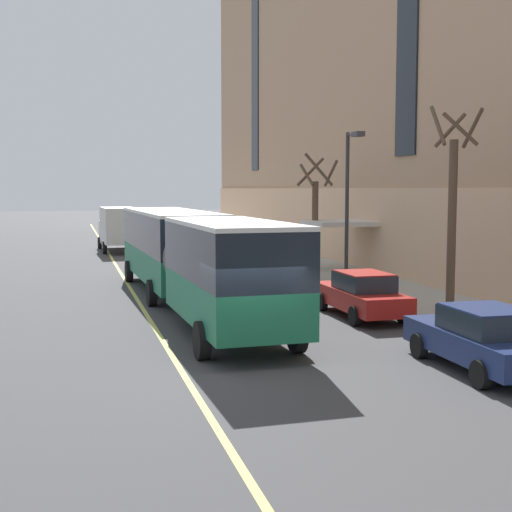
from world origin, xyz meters
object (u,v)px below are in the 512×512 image
Objects in this scene: parked_car_darkgray_0 at (209,240)px; street_lamp at (349,193)px; parked_car_white_2 at (250,254)px; parked_car_red_3 at (361,294)px; street_tree_far_uptown at (316,212)px; box_truck at (118,227)px; street_tree_mid_block at (452,209)px; parked_car_darkgray_4 at (283,266)px; city_bus at (189,253)px; parked_car_navy_5 at (483,338)px.

parked_car_darkgray_0 is 0.66× the size of street_lamp.
parked_car_white_2 is 0.95× the size of parked_car_red_3.
parked_car_red_3 is 0.80× the size of street_tree_far_uptown.
parked_car_darkgray_0 is 6.33m from box_truck.
street_tree_mid_block reaches higher than street_lamp.
street_tree_far_uptown is (2.91, 3.71, 2.37)m from parked_car_darkgray_4.
city_bus is 24.25m from box_truck.
street_tree_far_uptown reaches higher than parked_car_navy_5.
street_tree_far_uptown is (2.84, -2.82, 2.37)m from parked_car_white_2.
street_tree_mid_block is 1.16× the size of street_tree_far_uptown.
box_truck is (-6.30, 27.75, 0.97)m from parked_car_red_3.
street_lamp is at bearing 82.17° from parked_car_navy_5.
street_tree_far_uptown is (8.22, 9.38, 1.14)m from city_bus.
parked_car_navy_5 is 0.79× the size of street_tree_far_uptown.
parked_car_red_3 is 0.65× the size of box_truck.
city_bus is 7.70m from street_lamp.
city_bus reaches higher than parked_car_darkgray_4.
parked_car_darkgray_0 is 26.86m from parked_car_red_3.
street_tree_mid_block reaches higher than box_truck.
street_lamp is (1.72, -10.17, 3.41)m from parked_car_white_2.
parked_car_navy_5 is at bearing -64.04° from city_bus.
street_lamp is at bearing 72.33° from parked_car_red_3.
street_tree_mid_block is at bearing -80.25° from street_lamp.
parked_car_white_2 is at bearing 89.43° from parked_car_darkgray_4.
box_truck is at bearing 107.77° from street_tree_mid_block.
parked_car_navy_5 is at bearing -97.83° from street_lamp.
parked_car_darkgray_4 is 19.62m from box_truck.
parked_car_darkgray_0 is 0.71× the size of street_tree_far_uptown.
city_bus is 23.95m from parked_car_darkgray_0.
street_lamp reaches higher than box_truck.
parked_car_darkgray_4 is 10.84m from street_tree_mid_block.
parked_car_red_3 is at bearing -89.77° from parked_car_darkgray_0.
parked_car_red_3 and parked_car_navy_5 have the same top height.
parked_car_white_2 is (0.16, -11.15, 0.00)m from parked_car_darkgray_0.
street_tree_mid_block reaches higher than city_bus.
parked_car_darkgray_0 and parked_car_navy_5 have the same top height.
parked_car_darkgray_4 is at bearing 106.03° from street_tree_mid_block.
city_bus is 12.52m from street_tree_far_uptown.
street_tree_mid_block is at bearing -28.09° from city_bus.
box_truck is at bearing 117.82° from parked_car_white_2.
parked_car_darkgray_0 is 34.27m from parked_car_navy_5.
parked_car_red_3 is (0.11, -26.86, 0.00)m from parked_car_darkgray_0.
street_tree_mid_block reaches higher than parked_car_red_3.
parked_car_red_3 is at bearing -90.17° from parked_car_white_2.
street_tree_far_uptown is 0.92× the size of street_lamp.
street_tree_mid_block is (8.20, -4.38, 1.66)m from city_bus.
parked_car_red_3 is at bearing 89.88° from parked_car_navy_5.
parked_car_darkgray_0 is 0.95× the size of parked_car_white_2.
street_tree_far_uptown is at bearing -77.88° from parked_car_darkgray_0.
street_lamp is (1.78, 12.95, 3.40)m from parked_car_navy_5.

